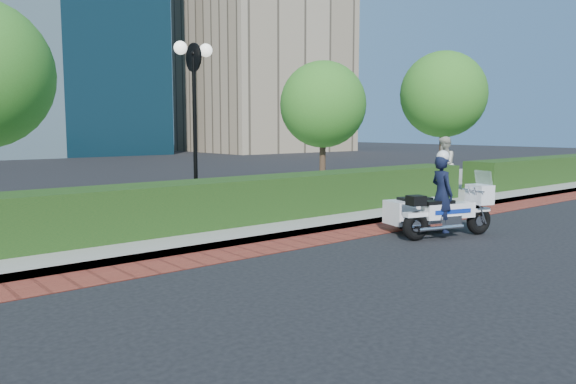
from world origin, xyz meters
TOP-DOWN VIEW (x-y plane):
  - ground at (0.00, 0.00)m, footprint 120.00×120.00m
  - brick_strip at (0.00, 1.50)m, footprint 60.00×1.00m
  - sidewalk at (0.00, 6.00)m, footprint 60.00×8.00m
  - hedge_main at (0.00, 3.60)m, footprint 18.00×1.20m
  - hedge_far at (16.00, 3.60)m, footprint 10.00×1.20m
  - lamppost at (1.00, 5.20)m, footprint 1.02×0.70m
  - tree_c at (6.50, 6.50)m, footprint 2.80×2.80m
  - tree_d at (13.00, 6.50)m, footprint 3.40×3.40m
  - tower_right at (28.00, 38.00)m, footprint 14.00×12.00m
  - police_motorcycle at (3.97, 0.24)m, footprint 2.25×1.91m
  - pedestrian at (10.00, 4.28)m, footprint 1.14×1.06m

SIDE VIEW (x-z plane):
  - ground at x=0.00m, z-range 0.00..0.00m
  - brick_strip at x=0.00m, z-range 0.00..0.01m
  - sidewalk at x=0.00m, z-range 0.00..0.15m
  - police_motorcycle at x=3.97m, z-range -0.29..1.56m
  - hedge_main at x=0.00m, z-range 0.15..1.15m
  - hedge_far at x=16.00m, z-range 0.15..1.15m
  - pedestrian at x=10.00m, z-range 0.15..2.01m
  - lamppost at x=1.00m, z-range 0.85..5.06m
  - tree_c at x=6.50m, z-range 0.90..5.20m
  - tree_d at x=13.00m, z-range 1.03..6.19m
  - tower_right at x=28.00m, z-range 0.00..28.00m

